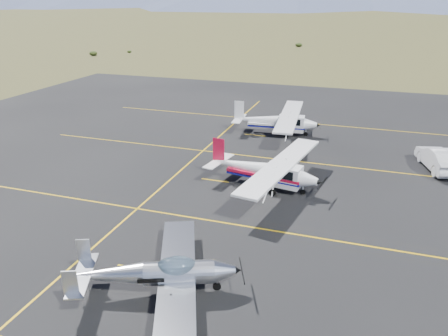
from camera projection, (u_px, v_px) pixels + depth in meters
The scene contains 6 objects.
ground at pixel (221, 242), 22.60m from camera, with size 1600.00×1600.00×0.00m, color #383D1C.
apron at pixel (255, 189), 28.77m from camera, with size 72.00×72.00×0.02m, color black.
aircraft_low_wing at pixel (160, 273), 18.40m from camera, with size 7.10×9.36×2.08m.
aircraft_cessna at pixel (265, 169), 28.64m from camera, with size 6.87×11.31×2.85m.
aircraft_plain at pixel (277, 121), 39.66m from camera, with size 6.88×11.44×2.89m.
sedan at pixel (439, 159), 31.70m from camera, with size 1.78×5.09×1.68m, color white.
Camera 1 is at (6.33, -18.52, 11.93)m, focal length 35.00 mm.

